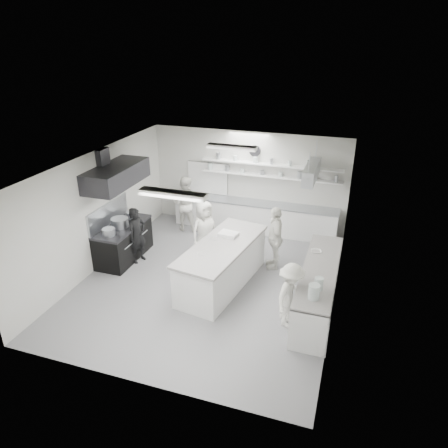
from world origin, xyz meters
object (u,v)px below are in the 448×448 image
(cook_stove, at_px, (137,235))
(cook_back, at_px, (185,203))
(stove, at_px, (124,243))
(prep_island, at_px, (222,265))
(right_counter, at_px, (318,288))
(back_counter, at_px, (254,217))

(cook_stove, height_order, cook_back, cook_back)
(stove, relative_size, cook_back, 1.05)
(prep_island, bearing_deg, cook_back, 136.90)
(prep_island, distance_m, cook_stove, 2.53)
(right_counter, height_order, cook_stove, cook_stove)
(right_counter, bearing_deg, stove, 173.48)
(prep_island, relative_size, cook_back, 1.64)
(back_counter, distance_m, cook_stove, 3.75)
(stove, bearing_deg, cook_back, 68.39)
(right_counter, relative_size, prep_island, 1.17)
(stove, height_order, cook_back, cook_back)
(right_counter, distance_m, cook_stove, 4.84)
(back_counter, distance_m, cook_back, 2.14)
(prep_island, xyz_separation_m, cook_stove, (-2.49, 0.39, 0.24))
(cook_stove, bearing_deg, right_counter, -77.34)
(back_counter, bearing_deg, cook_back, -163.98)
(cook_stove, bearing_deg, cook_back, 8.82)
(right_counter, xyz_separation_m, cook_stove, (-4.79, 0.58, 0.29))
(stove, xyz_separation_m, right_counter, (5.25, -0.60, 0.02))
(cook_back, bearing_deg, right_counter, 142.54)
(prep_island, bearing_deg, stove, -179.20)
(back_counter, height_order, cook_back, cook_back)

